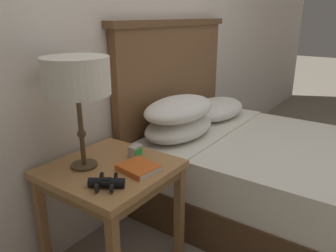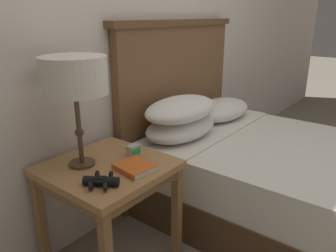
{
  "view_description": "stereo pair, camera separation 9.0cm",
  "coord_description": "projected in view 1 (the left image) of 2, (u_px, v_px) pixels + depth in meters",
  "views": [
    {
      "loc": [
        -1.72,
        -0.48,
        1.32
      ],
      "look_at": [
        -0.22,
        0.57,
        0.7
      ],
      "focal_mm": 35.0,
      "sensor_mm": 36.0,
      "label": 1
    },
    {
      "loc": [
        -1.66,
        -0.55,
        1.32
      ],
      "look_at": [
        -0.22,
        0.57,
        0.7
      ],
      "focal_mm": 35.0,
      "sensor_mm": 36.0,
      "label": 2
    }
  ],
  "objects": [
    {
      "name": "alarm_clock",
      "position": [
        135.0,
        151.0,
        1.75
      ],
      "size": [
        0.07,
        0.05,
        0.06
      ],
      "color": "#B7B2A8",
      "rests_on": "nightstand"
    },
    {
      "name": "ground_plane",
      "position": [
        265.0,
        241.0,
        2.02
      ],
      "size": [
        20.0,
        20.0,
        0.0
      ],
      "primitive_type": "plane",
      "color": "gray",
      "rests_on": "ground"
    },
    {
      "name": "book_on_nightstand",
      "position": [
        138.0,
        168.0,
        1.6
      ],
      "size": [
        0.18,
        0.2,
        0.03
      ],
      "color": "silver",
      "rests_on": "nightstand"
    },
    {
      "name": "table_lamp",
      "position": [
        76.0,
        78.0,
        1.5
      ],
      "size": [
        0.31,
        0.31,
        0.54
      ],
      "color": "#4C3823",
      "rests_on": "nightstand"
    },
    {
      "name": "bed",
      "position": [
        274.0,
        172.0,
        2.19
      ],
      "size": [
        1.34,
        1.9,
        1.29
      ],
      "color": "#4E3520",
      "rests_on": "ground_plane"
    },
    {
      "name": "nightstand",
      "position": [
        111.0,
        180.0,
        1.67
      ],
      "size": [
        0.58,
        0.58,
        0.6
      ],
      "color": "#AD7A47",
      "rests_on": "ground_plane"
    },
    {
      "name": "binoculars_pair",
      "position": [
        107.0,
        182.0,
        1.44
      ],
      "size": [
        0.16,
        0.16,
        0.05
      ],
      "color": "black",
      "rests_on": "nightstand"
    },
    {
      "name": "wall_back",
      "position": [
        138.0,
        18.0,
        2.12
      ],
      "size": [
        8.0,
        0.06,
        2.6
      ],
      "color": "silver",
      "rests_on": "ground_plane"
    }
  ]
}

